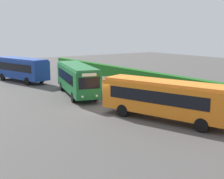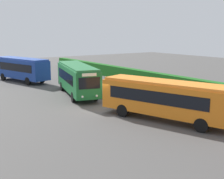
# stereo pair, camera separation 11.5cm
# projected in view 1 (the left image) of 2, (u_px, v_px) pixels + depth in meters

# --- Properties ---
(ground_plane) EXTENTS (108.63, 108.63, 0.00)m
(ground_plane) POSITION_uv_depth(u_px,v_px,m) (108.00, 110.00, 26.55)
(ground_plane) COLOR #514F4C
(bus_blue) EXTENTS (9.73, 4.69, 3.21)m
(bus_blue) POSITION_uv_depth(u_px,v_px,m) (21.00, 68.00, 41.18)
(bus_blue) COLOR navy
(bus_blue) RESTS_ON ground_plane
(bus_green) EXTENTS (10.36, 5.10, 3.27)m
(bus_green) POSITION_uv_depth(u_px,v_px,m) (77.00, 78.00, 32.34)
(bus_green) COLOR #19602D
(bus_green) RESTS_ON ground_plane
(bus_orange) EXTENTS (10.70, 5.58, 3.04)m
(bus_orange) POSITION_uv_depth(u_px,v_px,m) (167.00, 98.00, 23.16)
(bus_orange) COLOR orange
(bus_orange) RESTS_ON ground_plane
(person_left) EXTENTS (0.52, 0.50, 1.65)m
(person_left) POSITION_uv_depth(u_px,v_px,m) (205.00, 102.00, 25.72)
(person_left) COLOR #334C8C
(person_left) RESTS_ON ground_plane
(hedge_row) EXTENTS (66.32, 1.03, 1.68)m
(hedge_row) POSITION_uv_depth(u_px,v_px,m) (196.00, 87.00, 32.92)
(hedge_row) COLOR #1C611C
(hedge_row) RESTS_ON ground_plane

